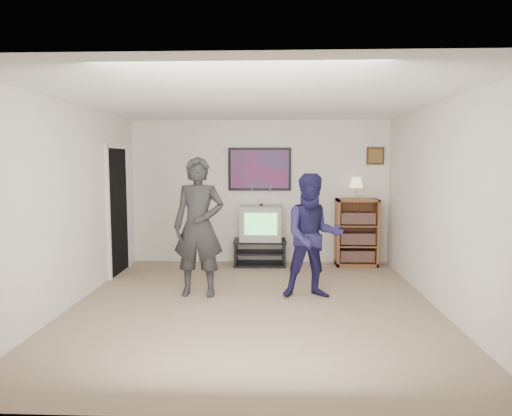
# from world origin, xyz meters

# --- Properties ---
(room_shell) EXTENTS (4.51, 5.00, 2.51)m
(room_shell) POSITION_xyz_m (0.00, 0.35, 1.25)
(room_shell) COLOR brown
(room_shell) RESTS_ON ground
(media_stand) EXTENTS (0.90, 0.51, 0.44)m
(media_stand) POSITION_xyz_m (0.01, 2.23, 0.22)
(media_stand) COLOR black
(media_stand) RESTS_ON room_shell
(crt_television) EXTENTS (0.71, 0.61, 0.59)m
(crt_television) POSITION_xyz_m (0.04, 2.23, 0.74)
(crt_television) COLOR gray
(crt_television) RESTS_ON media_stand
(bookshelf) EXTENTS (0.70, 0.40, 1.15)m
(bookshelf) POSITION_xyz_m (1.67, 2.28, 0.57)
(bookshelf) COLOR brown
(bookshelf) RESTS_ON room_shell
(table_lamp) EXTENTS (0.23, 0.23, 0.37)m
(table_lamp) POSITION_xyz_m (1.65, 2.29, 1.34)
(table_lamp) COLOR #F9EBBC
(table_lamp) RESTS_ON bookshelf
(person_tall) EXTENTS (0.70, 0.48, 1.85)m
(person_tall) POSITION_xyz_m (-0.74, 0.44, 0.92)
(person_tall) COLOR #232425
(person_tall) RESTS_ON room_shell
(person_short) EXTENTS (0.84, 0.68, 1.63)m
(person_short) POSITION_xyz_m (0.76, 0.39, 0.82)
(person_short) COLOR #1D1945
(person_short) RESTS_ON room_shell
(controller_left) EXTENTS (0.04, 0.12, 0.03)m
(controller_left) POSITION_xyz_m (-0.72, 0.61, 1.14)
(controller_left) COLOR white
(controller_left) RESTS_ON person_tall
(controller_right) EXTENTS (0.05, 0.12, 0.03)m
(controller_right) POSITION_xyz_m (0.71, 0.62, 1.10)
(controller_right) COLOR white
(controller_right) RESTS_ON person_short
(poster) EXTENTS (1.10, 0.03, 0.75)m
(poster) POSITION_xyz_m (0.00, 2.48, 1.65)
(poster) COLOR black
(poster) RESTS_ON room_shell
(air_vent) EXTENTS (0.28, 0.02, 0.14)m
(air_vent) POSITION_xyz_m (-0.55, 2.48, 1.95)
(air_vent) COLOR white
(air_vent) RESTS_ON room_shell
(small_picture) EXTENTS (0.30, 0.03, 0.30)m
(small_picture) POSITION_xyz_m (2.00, 2.48, 1.88)
(small_picture) COLOR #402914
(small_picture) RESTS_ON room_shell
(doorway) EXTENTS (0.03, 0.85, 2.00)m
(doorway) POSITION_xyz_m (-2.23, 1.60, 1.00)
(doorway) COLOR black
(doorway) RESTS_ON room_shell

